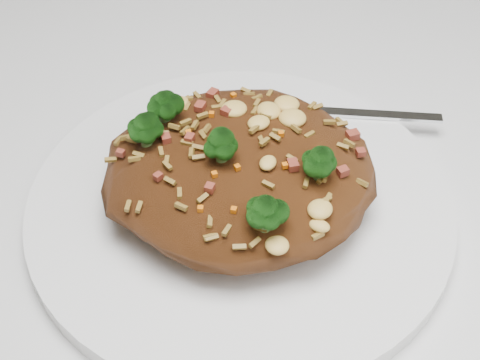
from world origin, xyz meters
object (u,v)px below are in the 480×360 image
plate (240,204)px  fork (342,113)px  dining_table (243,223)px  fried_rice (239,162)px

plate → fork: bearing=49.4°
plate → dining_table: bearing=89.7°
plate → fork: 0.11m
plate → fried_rice: 0.04m
fried_rice → fork: bearing=49.4°
dining_table → plate: bearing=-90.3°
fork → fried_rice: bearing=-126.6°
plate → fork: size_ratio=1.70×
dining_table → fork: (0.07, 0.02, 0.11)m
dining_table → plate: size_ratio=4.33×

